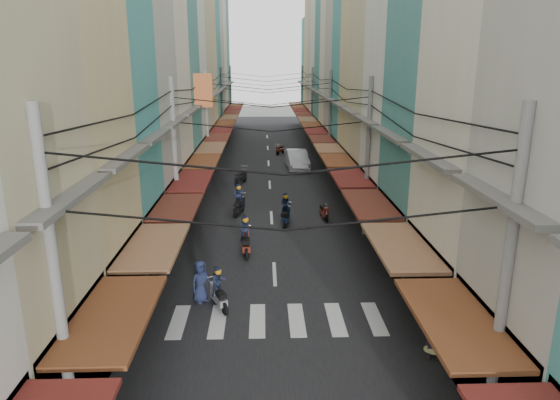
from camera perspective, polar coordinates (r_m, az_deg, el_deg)
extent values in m
plane|color=#61615C|center=(23.70, -0.74, -6.49)|extent=(160.00, 160.00, 0.00)
cube|color=black|center=(42.89, -1.29, 3.69)|extent=(10.00, 80.00, 0.02)
cube|color=gray|center=(43.31, -9.94, 3.60)|extent=(3.00, 80.00, 0.06)
cube|color=gray|center=(43.44, 7.33, 3.74)|extent=(3.00, 80.00, 0.06)
cube|color=silver|center=(18.53, -11.53, -13.46)|extent=(0.55, 2.40, 0.01)
cube|color=silver|center=(18.35, -7.10, -13.55)|extent=(0.55, 2.40, 0.01)
cube|color=silver|center=(18.28, -2.60, -13.57)|extent=(0.55, 2.40, 0.01)
cube|color=silver|center=(18.31, 1.91, -13.50)|extent=(0.55, 2.40, 0.01)
cube|color=silver|center=(18.45, 6.37, -13.36)|extent=(0.55, 2.40, 0.01)
cube|color=silver|center=(18.69, 10.74, -13.14)|extent=(0.55, 2.40, 0.01)
cube|color=black|center=(14.19, -24.10, -17.08)|extent=(1.20, 4.53, 3.20)
cube|color=brown|center=(13.01, -18.54, -12.45)|extent=(1.80, 4.34, 0.12)
cube|color=#595651|center=(12.15, -22.70, 0.36)|extent=(0.50, 4.24, 0.15)
cube|color=tan|center=(17.44, -28.15, 10.43)|extent=(6.00, 4.70, 15.81)
cube|color=black|center=(18.08, -18.61, -9.20)|extent=(1.20, 4.52, 3.20)
cube|color=brown|center=(17.17, -14.20, -5.11)|extent=(1.80, 4.33, 0.12)
cube|color=#595651|center=(16.53, -17.11, 4.70)|extent=(0.50, 4.23, 0.15)
cube|color=teal|center=(21.56, -23.46, 16.25)|extent=(6.00, 4.30, 19.25)
cube|color=black|center=(22.09, -15.38, -4.33)|extent=(1.20, 4.13, 3.20)
cube|color=#5D271A|center=(21.36, -11.74, -0.82)|extent=(1.80, 3.96, 0.12)
cube|color=#595651|center=(20.85, -13.97, 7.10)|extent=(0.50, 3.87, 0.15)
cube|color=#A7A498|center=(26.07, -19.82, 18.16)|extent=(6.00, 5.14, 20.93)
cube|color=black|center=(26.47, -13.10, -0.84)|extent=(1.20, 4.94, 3.20)
cube|color=maroon|center=(25.86, -10.03, 2.16)|extent=(1.80, 4.73, 0.12)
cube|color=#595651|center=(25.44, -11.82, 8.72)|extent=(0.50, 4.63, 0.15)
cube|color=beige|center=(30.89, -16.65, 14.65)|extent=(6.00, 4.95, 17.43)
cube|color=black|center=(31.27, -11.38, 1.80)|extent=(1.20, 4.75, 3.20)
cube|color=brown|center=(30.75, -8.75, 4.37)|extent=(1.80, 4.56, 0.12)
cube|color=#595651|center=(30.40, -10.23, 9.90)|extent=(0.50, 4.46, 0.15)
cube|color=teal|center=(35.74, -14.58, 13.96)|extent=(6.00, 4.99, 16.32)
cube|color=black|center=(36.06, -10.13, 3.71)|extent=(1.20, 4.80, 3.20)
cube|color=brown|center=(35.61, -7.84, 5.95)|extent=(1.80, 4.60, 0.12)
cube|color=#595651|center=(35.31, -9.09, 10.73)|extent=(0.50, 4.50, 0.15)
cube|color=beige|center=(40.53, -13.40, 18.84)|extent=(6.00, 4.65, 22.87)
cube|color=black|center=(40.74, -9.20, 5.13)|extent=(1.20, 4.46, 3.20)
cube|color=#5D271A|center=(40.35, -7.16, 7.12)|extent=(1.80, 4.27, 0.12)
cube|color=#595651|center=(40.08, -8.25, 11.34)|extent=(0.50, 4.18, 0.15)
cube|color=tan|center=(45.16, -12.09, 17.10)|extent=(6.00, 4.89, 20.58)
cube|color=black|center=(45.41, -8.47, 6.24)|extent=(1.20, 4.70, 3.20)
cube|color=maroon|center=(45.05, -6.63, 8.03)|extent=(1.80, 4.50, 0.12)
cube|color=#595651|center=(44.81, -7.59, 11.82)|extent=(0.50, 4.40, 0.15)
cube|color=tan|center=(49.79, -11.07, 15.76)|extent=(6.00, 4.52, 18.44)
cube|color=black|center=(50.03, -7.88, 7.13)|extent=(1.20, 4.34, 3.20)
cube|color=brown|center=(49.71, -6.20, 8.76)|extent=(1.80, 4.16, 0.12)
cube|color=#595651|center=(49.49, -7.07, 12.19)|extent=(0.50, 4.07, 0.15)
cube|color=teal|center=(54.61, -10.32, 16.92)|extent=(6.00, 5.20, 20.63)
cube|color=black|center=(54.81, -7.37, 7.89)|extent=(1.20, 4.99, 3.20)
cube|color=brown|center=(54.52, -5.83, 9.38)|extent=(1.80, 4.78, 0.12)
cube|color=#595651|center=(54.32, -6.62, 12.51)|extent=(0.50, 4.68, 0.15)
cube|color=#A7A498|center=(59.69, -9.68, 18.30)|extent=(6.00, 4.94, 23.70)
cube|color=black|center=(59.82, -6.92, 8.56)|extent=(1.20, 4.74, 3.20)
cube|color=#5D271A|center=(59.55, -5.51, 9.92)|extent=(1.80, 4.55, 0.12)
cube|color=#595651|center=(59.37, -6.23, 12.79)|extent=(0.50, 4.45, 0.15)
cube|color=beige|center=(64.55, -9.03, 16.97)|extent=(6.00, 4.96, 21.12)
cube|color=black|center=(64.71, -6.55, 9.11)|extent=(1.20, 4.76, 3.20)
cube|color=maroon|center=(64.47, -5.24, 10.37)|extent=(1.80, 4.56, 0.12)
cube|color=#595651|center=(64.30, -5.90, 13.02)|extent=(0.50, 4.46, 0.15)
cube|color=teal|center=(69.50, -8.50, 16.39)|extent=(6.00, 5.04, 19.90)
cube|color=black|center=(69.67, -6.23, 9.59)|extent=(1.20, 4.84, 3.20)
cube|color=brown|center=(69.44, -5.01, 10.76)|extent=(1.80, 4.64, 0.12)
cube|color=#595651|center=(69.28, -5.62, 13.22)|extent=(0.50, 4.54, 0.15)
cube|color=#5D2C15|center=(34.23, -8.77, 12.27)|extent=(1.20, 0.40, 2.20)
cube|color=black|center=(14.20, 24.70, -17.13)|extent=(1.20, 4.54, 3.20)
cube|color=brown|center=(12.93, 19.31, -12.73)|extent=(1.80, 4.35, 0.12)
cube|color=#595651|center=(12.11, 23.46, 0.22)|extent=(0.50, 4.25, 0.15)
cube|color=black|center=(18.09, 17.96, -9.11)|extent=(1.20, 4.78, 3.20)
cube|color=brown|center=(17.11, 13.61, -5.14)|extent=(1.80, 4.58, 0.12)
cube|color=#595651|center=(16.50, 16.46, 4.73)|extent=(0.50, 4.48, 0.15)
cube|color=teal|center=(22.11, 20.91, 11.04)|extent=(6.00, 5.03, 15.08)
cube|color=black|center=(22.50, 13.77, -3.84)|extent=(1.20, 4.83, 3.20)
cube|color=#5D271A|center=(21.72, 10.20, -0.46)|extent=(1.80, 4.63, 0.12)
cube|color=#595651|center=(21.24, 12.32, 7.35)|extent=(0.50, 4.53, 0.15)
cube|color=beige|center=(26.73, 17.46, 19.06)|extent=(6.00, 4.79, 21.66)
cube|color=black|center=(27.03, 11.05, -0.37)|extent=(1.20, 4.60, 3.20)
cube|color=maroon|center=(26.39, 8.03, 2.52)|extent=(1.80, 4.41, 0.12)
cube|color=#595651|center=(25.99, 9.71, 8.97)|extent=(0.50, 4.31, 0.15)
cube|color=tan|center=(31.15, 14.51, 17.85)|extent=(6.00, 4.52, 20.74)
cube|color=black|center=(31.43, 9.21, 1.98)|extent=(1.20, 4.34, 3.20)
cube|color=brown|center=(30.88, 6.58, 4.50)|extent=(1.80, 4.16, 0.12)
cube|color=#595651|center=(30.55, 7.98, 10.02)|extent=(0.50, 4.07, 0.15)
cube|color=tan|center=(35.35, 12.17, 12.32)|extent=(6.00, 4.12, 14.13)
cube|color=black|center=(35.58, 7.91, 3.64)|extent=(1.20, 3.96, 3.20)
cube|color=brown|center=(35.09, 5.57, 5.88)|extent=(1.80, 3.79, 0.12)
cube|color=#595651|center=(34.80, 6.78, 10.75)|extent=(0.50, 3.71, 0.15)
cube|color=teal|center=(39.46, 10.82, 15.29)|extent=(6.00, 4.40, 17.68)
cube|color=black|center=(39.70, 6.89, 4.94)|extent=(1.20, 4.23, 3.20)
cube|color=#5D271A|center=(39.27, 4.78, 6.95)|extent=(1.80, 4.05, 0.12)
cube|color=#595651|center=(39.00, 5.84, 11.30)|extent=(0.50, 3.96, 0.15)
cube|color=#A7A498|center=(43.94, 9.67, 18.57)|extent=(6.00, 4.64, 22.59)
cube|color=black|center=(44.11, 6.01, 6.04)|extent=(1.20, 4.45, 3.20)
cube|color=maroon|center=(43.71, 4.10, 7.86)|extent=(1.80, 4.26, 0.12)
cube|color=#595651|center=(43.48, 5.05, 11.77)|extent=(0.50, 4.17, 0.15)
cube|color=beige|center=(48.16, 8.58, 17.55)|extent=(6.00, 4.00, 21.25)
cube|color=black|center=(48.33, 5.32, 6.91)|extent=(1.20, 3.84, 3.20)
cube|color=brown|center=(47.97, 3.57, 8.57)|extent=(1.80, 3.68, 0.12)
cube|color=#595651|center=(47.76, 4.43, 12.14)|extent=(0.50, 3.60, 0.15)
cube|color=teal|center=(52.61, 7.70, 18.00)|extent=(6.00, 5.01, 22.33)
cube|color=black|center=(52.76, 4.72, 7.67)|extent=(1.20, 4.81, 3.20)
cube|color=brown|center=(52.43, 3.11, 9.19)|extent=(1.80, 4.61, 0.12)
cube|color=#595651|center=(52.23, 3.88, 12.45)|extent=(0.50, 4.51, 0.15)
cube|color=beige|center=(57.52, 6.81, 16.53)|extent=(6.00, 5.00, 19.71)
cube|color=black|center=(57.68, 4.16, 8.37)|extent=(1.20, 4.80, 3.20)
cube|color=#5D271A|center=(57.38, 2.67, 9.76)|extent=(1.80, 4.60, 0.12)
cube|color=#595651|center=(57.21, 3.38, 12.75)|extent=(0.50, 4.50, 0.15)
cube|color=tan|center=(62.13, 6.11, 15.17)|extent=(6.00, 4.32, 16.86)
cube|color=black|center=(62.28, 3.71, 8.92)|extent=(1.20, 4.15, 3.20)
cube|color=maroon|center=(62.01, 2.33, 10.21)|extent=(1.80, 3.97, 0.12)
cube|color=#595651|center=(61.84, 2.98, 12.98)|extent=(0.50, 3.89, 0.15)
cube|color=tan|center=(66.42, 5.62, 16.55)|extent=(6.00, 4.33, 19.96)
cube|color=black|center=(66.56, 3.35, 9.37)|extent=(1.20, 4.16, 3.20)
cube|color=brown|center=(66.30, 2.06, 10.57)|extent=(1.80, 3.99, 0.12)
cube|color=#595651|center=(66.15, 2.66, 13.16)|extent=(0.50, 3.90, 0.15)
cube|color=teal|center=(71.01, 5.08, 14.24)|extent=(6.00, 4.88, 14.34)
cube|color=black|center=(71.12, 3.02, 9.78)|extent=(1.20, 4.68, 3.20)
cube|color=brown|center=(70.88, 1.80, 10.91)|extent=(1.80, 4.49, 0.12)
cube|color=#595651|center=(70.73, 2.36, 13.33)|extent=(0.50, 4.39, 0.15)
cylinder|color=gray|center=(11.94, -24.11, -9.80)|extent=(0.26, 0.26, 8.20)
cylinder|color=gray|center=(12.28, 24.30, -9.11)|extent=(0.26, 0.26, 8.20)
cylinder|color=gray|center=(25.80, -11.89, 4.53)|extent=(0.26, 0.26, 8.20)
cylinder|color=gray|center=(25.96, 10.00, 4.70)|extent=(0.26, 0.26, 8.20)
cylinder|color=gray|center=(40.48, -8.33, 8.68)|extent=(0.26, 0.26, 8.20)
cylinder|color=gray|center=(40.58, 5.72, 8.78)|extent=(0.26, 0.26, 8.20)
cylinder|color=gray|center=(55.34, -6.64, 10.60)|extent=(0.26, 0.26, 8.20)
cylinder|color=gray|center=(55.41, 3.69, 10.68)|extent=(0.26, 0.26, 8.20)
cylinder|color=gray|center=(70.25, -5.66, 11.70)|extent=(0.26, 0.26, 8.20)
cylinder|color=gray|center=(70.31, 2.50, 11.76)|extent=(0.26, 0.26, 8.20)
imported|color=silver|center=(42.67, 1.95, 3.60)|extent=(5.74, 2.54, 1.98)
imported|color=black|center=(23.11, 17.81, -7.89)|extent=(1.63, 0.97, 1.05)
cylinder|color=black|center=(24.57, -3.85, -5.01)|extent=(0.11, 0.56, 0.56)
cylinder|color=black|center=(23.27, -3.95, -6.22)|extent=(0.11, 0.56, 0.56)
cube|color=maroon|center=(23.86, -3.91, -5.21)|extent=(0.36, 1.23, 0.30)
cube|color=black|center=(23.49, -3.94, -4.72)|extent=(0.34, 0.59, 0.19)
cube|color=maroon|center=(24.32, -3.87, -4.18)|extent=(0.32, 0.30, 0.59)
imported|color=#1D2443|center=(23.81, -3.91, -4.90)|extent=(0.56, 0.40, 1.42)
sphere|color=#C07F16|center=(23.45, -3.96, -2.45)|extent=(0.30, 0.30, 0.30)
cylinder|color=black|center=(28.56, 0.58, -1.99)|extent=(0.10, 0.54, 0.54)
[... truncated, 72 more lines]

